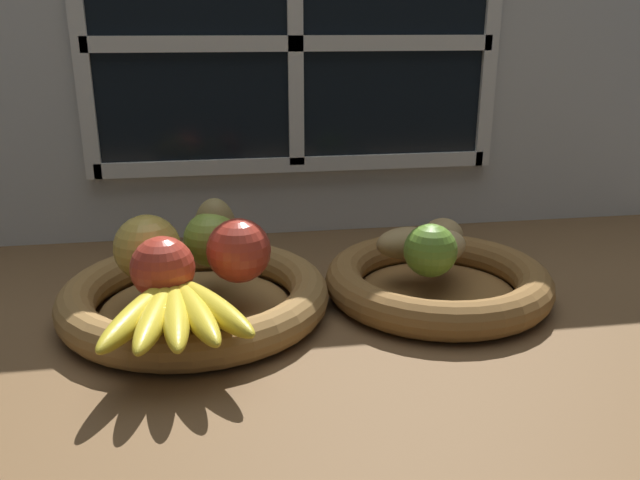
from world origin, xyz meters
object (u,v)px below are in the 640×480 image
apple_red_front (163,268)px  potato_back (443,235)px  apple_green_back (212,239)px  potato_oblong (406,243)px  fruit_bowl_right (437,281)px  apple_golden_left (147,248)px  lime_near (430,250)px  fruit_bowl_left (196,297)px  apple_red_right (239,251)px  banana_bunch_front (175,310)px  pear_brown (215,230)px  potato_large (440,247)px

apple_red_front → potato_back: size_ratio=1.00×
apple_green_back → potato_oblong: 25.12cm
fruit_bowl_right → apple_golden_left: 36.71cm
fruit_bowl_right → lime_near: size_ratio=4.48×
apple_green_back → fruit_bowl_left: bearing=-120.2°
apple_red_right → banana_bunch_front: 12.69cm
apple_red_front → pear_brown: size_ratio=0.85×
fruit_bowl_left → fruit_bowl_right: 30.88cm
apple_red_right → potato_oblong: apple_red_right is taller
apple_golden_left → pear_brown: bearing=31.2°
fruit_bowl_right → pear_brown: pear_brown is taller
potato_large → lime_near: (-2.56, -3.85, 1.09)cm
apple_green_back → apple_red_front: bearing=-119.5°
potato_large → pear_brown: bearing=169.1°
apple_golden_left → potato_back: (38.11, 3.84, -1.73)cm
potato_large → fruit_bowl_left: bearing=180.0°
potato_oblong → apple_red_front: bearing=-164.7°
apple_red_right → apple_golden_left: size_ratio=0.97×
potato_back → potato_large: potato_back is taller
apple_golden_left → potato_large: apple_golden_left is taller
apple_green_back → potato_large: bearing=-7.7°
potato_oblong → lime_near: (1.01, -6.62, 1.20)cm
apple_red_front → banana_bunch_front: size_ratio=0.39×
apple_red_front → potato_large: apple_red_front is taller
banana_bunch_front → lime_near: lime_near is taller
lime_near → apple_red_right: bearing=174.9°
fruit_bowl_left → lime_near: bearing=-7.7°
fruit_bowl_left → apple_golden_left: 8.36cm
potato_large → fruit_bowl_right: bearing=0.0°
apple_red_right → potato_large: bearing=4.1°
apple_red_front → banana_bunch_front: (1.56, -6.60, -2.17)cm
potato_oblong → potato_large: bearing=-37.9°
apple_red_right → fruit_bowl_right: bearing=4.1°
apple_red_right → pear_brown: size_ratio=0.91×
apple_red_front → apple_green_back: (5.34, 9.43, -0.06)cm
apple_red_right → pear_brown: (-2.66, 7.20, 0.37)cm
apple_green_back → potato_back: apple_green_back is taller
fruit_bowl_left → potato_large: 31.24cm
fruit_bowl_right → apple_red_front: apple_red_front is taller
pear_brown → lime_near: (25.55, -9.23, -0.95)cm
apple_red_right → apple_golden_left: bearing=167.6°
banana_bunch_front → potato_oblong: potato_oblong is taller
lime_near → apple_red_front: bearing=-176.9°
banana_bunch_front → lime_near: 31.03cm
banana_bunch_front → lime_near: (29.84, 8.30, 1.85)cm
apple_red_right → banana_bunch_front: size_ratio=0.42×
potato_large → banana_bunch_front: bearing=-159.5°
fruit_bowl_left → pear_brown: (2.77, 5.39, 6.73)cm
apple_golden_left → potato_large: 36.18cm
fruit_bowl_right → potato_back: 6.75cm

